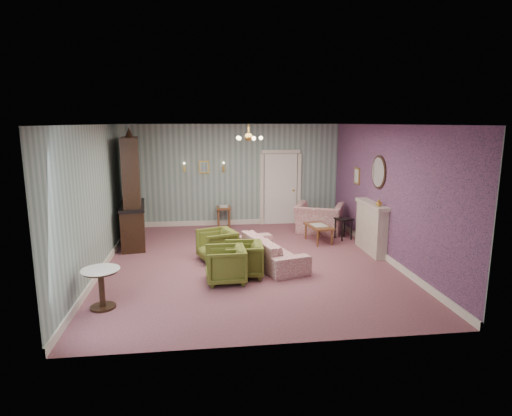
{
  "coord_description": "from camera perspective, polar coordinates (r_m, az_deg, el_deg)",
  "views": [
    {
      "loc": [
        -0.94,
        -8.75,
        2.94
      ],
      "look_at": [
        0.2,
        0.4,
        1.1
      ],
      "focal_mm": 30.13,
      "sensor_mm": 36.0,
      "label": 1
    }
  ],
  "objects": [
    {
      "name": "dresser",
      "position": [
        10.7,
        -16.24,
        2.46
      ],
      "size": [
        0.78,
        1.72,
        2.76
      ],
      "primitive_type": null,
      "rotation": [
        0.0,
        0.0,
        0.13
      ],
      "color": "black",
      "rests_on": "floor"
    },
    {
      "name": "door",
      "position": [
        12.55,
        3.26,
        2.75
      ],
      "size": [
        1.12,
        0.12,
        2.16
      ],
      "primitive_type": null,
      "color": "white",
      "rests_on": "floor"
    },
    {
      "name": "olive_chair_a",
      "position": [
        8.08,
        -4.1,
        -7.28
      ],
      "size": [
        0.7,
        0.74,
        0.74
      ],
      "primitive_type": "imported",
      "rotation": [
        0.0,
        0.0,
        -1.54
      ],
      "color": "#606824",
      "rests_on": "floor"
    },
    {
      "name": "ceiling",
      "position": [
        8.8,
        -0.99,
        11.03
      ],
      "size": [
        7.0,
        7.0,
        0.0
      ],
      "primitive_type": "plane",
      "rotation": [
        3.14,
        0.0,
        0.0
      ],
      "color": "white",
      "rests_on": "ground"
    },
    {
      "name": "olive_chair_c",
      "position": [
        9.32,
        -5.21,
        -4.74
      ],
      "size": [
        0.88,
        0.91,
        0.75
      ],
      "primitive_type": "imported",
      "rotation": [
        0.0,
        0.0,
        -1.23
      ],
      "color": "#606824",
      "rests_on": "floor"
    },
    {
      "name": "burgundy_cushion",
      "position": [
        11.55,
        8.34,
        -1.13
      ],
      "size": [
        0.41,
        0.28,
        0.39
      ],
      "primitive_type": "cube",
      "rotation": [
        0.17,
        0.0,
        -0.35
      ],
      "color": "maroon",
      "rests_on": "wingback_chair"
    },
    {
      "name": "sofa_chintz",
      "position": [
        9.08,
        2.13,
        -5.03
      ],
      "size": [
        1.12,
        2.09,
        0.78
      ],
      "primitive_type": "imported",
      "rotation": [
        0.0,
        0.0,
        1.85
      ],
      "color": "#A1415A",
      "rests_on": "floor"
    },
    {
      "name": "mantel_vase",
      "position": [
        9.68,
        16.01,
        0.69
      ],
      "size": [
        0.15,
        0.15,
        0.15
      ],
      "primitive_type": "imported",
      "color": "gold",
      "rests_on": "fireplace"
    },
    {
      "name": "oval_mirror",
      "position": [
        10.0,
        15.94,
        4.6
      ],
      "size": [
        0.04,
        0.76,
        0.84
      ],
      "primitive_type": null,
      "color": "white",
      "rests_on": "wall_right"
    },
    {
      "name": "wingback_chair",
      "position": [
        11.69,
        8.39,
        -0.74
      ],
      "size": [
        1.42,
        1.22,
        1.05
      ],
      "primitive_type": "imported",
      "rotation": [
        0.0,
        0.0,
        2.71
      ],
      "color": "#A1415A",
      "rests_on": "floor"
    },
    {
      "name": "floor",
      "position": [
        9.27,
        -0.93,
        -7.19
      ],
      "size": [
        7.0,
        7.0,
        0.0
      ],
      "primitive_type": "plane",
      "color": "#8F535F",
      "rests_on": "ground"
    },
    {
      "name": "chandelier",
      "position": [
        8.8,
        -0.98,
        9.27
      ],
      "size": [
        0.56,
        0.56,
        0.36
      ],
      "primitive_type": null,
      "color": "gold",
      "rests_on": "ceiling"
    },
    {
      "name": "framed_print",
      "position": [
        11.28,
        13.27,
        4.17
      ],
      "size": [
        0.04,
        0.34,
        0.42
      ],
      "primitive_type": null,
      "color": "gold",
      "rests_on": "wall_right"
    },
    {
      "name": "nesting_table",
      "position": [
        12.19,
        -4.3,
        -1.12
      ],
      "size": [
        0.4,
        0.51,
        0.65
      ],
      "primitive_type": null,
      "rotation": [
        0.0,
        0.0,
        0.01
      ],
      "color": "brown",
      "rests_on": "floor"
    },
    {
      "name": "sconce_left",
      "position": [
        12.26,
        -9.49,
        5.33
      ],
      "size": [
        0.16,
        0.12,
        0.3
      ],
      "primitive_type": null,
      "color": "gold",
      "rests_on": "wall_back"
    },
    {
      "name": "coffee_table",
      "position": [
        10.84,
        8.29,
        -3.38
      ],
      "size": [
        0.61,
        0.92,
        0.43
      ],
      "primitive_type": null,
      "rotation": [
        0.0,
        0.0,
        0.17
      ],
      "color": "brown",
      "rests_on": "floor"
    },
    {
      "name": "wall_right_floral",
      "position": [
        9.7,
        16.87,
        1.97
      ],
      "size": [
        0.0,
        7.0,
        7.0
      ],
      "primitive_type": "plane",
      "rotation": [
        1.57,
        0.0,
        -1.57
      ],
      "color": "#B65B88",
      "rests_on": "ground"
    },
    {
      "name": "pedestal_table",
      "position": [
        7.41,
        -19.8,
        -10.03
      ],
      "size": [
        0.64,
        0.64,
        0.66
      ],
      "primitive_type": null,
      "rotation": [
        0.0,
        0.0,
        0.04
      ],
      "color": "black",
      "rests_on": "floor"
    },
    {
      "name": "wall_back",
      "position": [
        12.37,
        -2.7,
        4.36
      ],
      "size": [
        6.0,
        0.0,
        6.0
      ],
      "primitive_type": "plane",
      "rotation": [
        1.57,
        0.0,
        0.0
      ],
      "color": "gray",
      "rests_on": "ground"
    },
    {
      "name": "wall_front",
      "position": [
        5.53,
        2.95,
        -4.35
      ],
      "size": [
        6.0,
        0.0,
        6.0
      ],
      "primitive_type": "plane",
      "rotation": [
        -1.57,
        0.0,
        0.0
      ],
      "color": "gray",
      "rests_on": "ground"
    },
    {
      "name": "sconce_right",
      "position": [
        12.26,
        -4.33,
        5.46
      ],
      "size": [
        0.16,
        0.12,
        0.3
      ],
      "primitive_type": null,
      "color": "gold",
      "rests_on": "wall_back"
    },
    {
      "name": "side_table_black",
      "position": [
        11.19,
        11.52,
        -2.72
      ],
      "size": [
        0.47,
        0.47,
        0.55
      ],
      "primitive_type": null,
      "rotation": [
        0.0,
        0.0,
        0.33
      ],
      "color": "black",
      "rests_on": "floor"
    },
    {
      "name": "olive_chair_b",
      "position": [
        8.38,
        -1.68,
        -6.6
      ],
      "size": [
        0.7,
        0.75,
        0.74
      ],
      "primitive_type": "imported",
      "rotation": [
        0.0,
        0.0,
        -1.62
      ],
      "color": "#606824",
      "rests_on": "floor"
    },
    {
      "name": "gilt_mirror_back",
      "position": [
        12.27,
        -6.91,
        5.41
      ],
      "size": [
        0.28,
        0.06,
        0.36
      ],
      "primitive_type": null,
      "color": "gold",
      "rests_on": "wall_back"
    },
    {
      "name": "wall_right",
      "position": [
        9.71,
        16.95,
        1.97
      ],
      "size": [
        0.0,
        7.0,
        7.0
      ],
      "primitive_type": "plane",
      "rotation": [
        1.57,
        0.0,
        -1.57
      ],
      "color": "gray",
      "rests_on": "ground"
    },
    {
      "name": "fireplace",
      "position": [
        10.18,
        15.04,
        -2.51
      ],
      "size": [
        0.3,
        1.4,
        1.16
      ],
      "primitive_type": null,
      "color": "beige",
      "rests_on": "floor"
    },
    {
      "name": "wall_left",
      "position": [
        9.11,
        -20.08,
        1.18
      ],
      "size": [
        0.0,
        7.0,
        7.0
      ],
      "primitive_type": "plane",
      "rotation": [
        1.57,
        0.0,
        1.57
      ],
      "color": "gray",
      "rests_on": "ground"
    }
  ]
}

